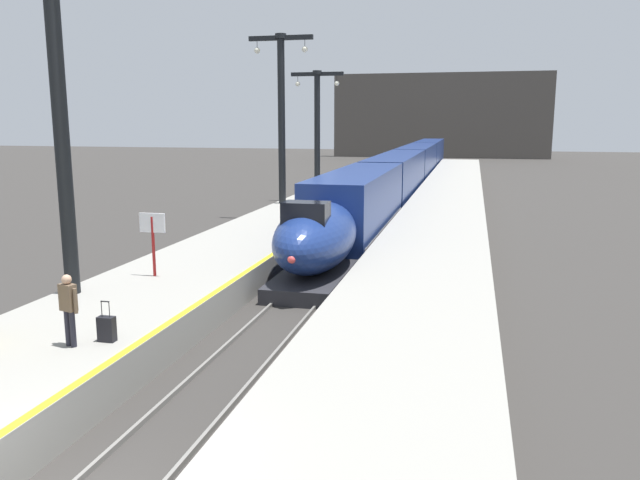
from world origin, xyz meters
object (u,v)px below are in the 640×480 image
(rolling_suitcase, at_px, (107,329))
(highspeed_train_main, at_px, (407,169))
(departure_info_board, at_px, (153,232))
(station_column_far, at_px, (281,104))
(station_column_mid, at_px, (58,94))
(passenger_near_edge, at_px, (68,305))
(station_column_distant, at_px, (317,118))

(rolling_suitcase, bearing_deg, highspeed_train_main, 86.68)
(highspeed_train_main, bearing_deg, departure_info_board, -96.86)
(station_column_far, distance_m, departure_info_board, 19.76)
(station_column_mid, xyz_separation_m, departure_info_board, (1.37, 2.49, -4.34))
(station_column_far, relative_size, rolling_suitcase, 10.43)
(station_column_far, xyz_separation_m, departure_info_board, (1.37, -19.17, -4.58))
(highspeed_train_main, relative_size, passenger_near_edge, 44.65)
(station_column_mid, relative_size, station_column_far, 0.96)
(station_column_mid, height_order, station_column_far, station_column_far)
(departure_info_board, bearing_deg, passenger_near_edge, -78.16)
(highspeed_train_main, bearing_deg, station_column_mid, -98.36)
(station_column_far, height_order, departure_info_board, station_column_far)
(highspeed_train_main, height_order, station_column_mid, station_column_mid)
(highspeed_train_main, relative_size, departure_info_board, 35.59)
(station_column_mid, xyz_separation_m, rolling_suitcase, (3.36, -3.56, -5.54))
(highspeed_train_main, bearing_deg, passenger_near_edge, -94.09)
(station_column_far, height_order, passenger_near_edge, station_column_far)
(station_column_far, bearing_deg, passenger_near_edge, -83.92)
(station_column_far, bearing_deg, station_column_distant, 90.00)
(station_column_mid, bearing_deg, highspeed_train_main, 81.64)
(departure_info_board, bearing_deg, highspeed_train_main, 83.14)
(station_column_mid, bearing_deg, passenger_near_edge, -55.84)
(station_column_distant, height_order, rolling_suitcase, station_column_distant)
(station_column_mid, relative_size, station_column_distant, 1.12)
(station_column_mid, distance_m, station_column_far, 21.67)
(passenger_near_edge, bearing_deg, rolling_suitcase, 37.49)
(rolling_suitcase, bearing_deg, station_column_far, 97.60)
(highspeed_train_main, xyz_separation_m, station_column_distant, (-5.90, -9.30, 4.38))
(station_column_mid, height_order, rolling_suitcase, station_column_mid)
(rolling_suitcase, bearing_deg, station_column_distant, 95.58)
(station_column_distant, distance_m, passenger_near_edge, 35.26)
(station_column_distant, bearing_deg, rolling_suitcase, -84.42)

